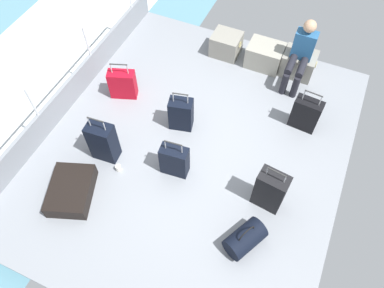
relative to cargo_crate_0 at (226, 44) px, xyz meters
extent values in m
cube|color=gray|center=(0.30, -2.11, -0.23)|extent=(4.40, 5.20, 0.06)
cube|color=gray|center=(-1.87, -2.11, 0.02)|extent=(0.06, 5.20, 0.45)
cylinder|color=silver|center=(-1.87, -2.80, 0.30)|extent=(0.04, 0.04, 1.00)
cylinder|color=silver|center=(-1.87, -1.41, 0.30)|extent=(0.04, 0.04, 1.00)
cylinder|color=silver|center=(-1.87, -0.03, 0.30)|extent=(0.04, 0.04, 1.00)
cylinder|color=silver|center=(-1.87, -2.11, 0.80)|extent=(0.04, 4.16, 0.04)
cube|color=white|center=(-3.30, -2.11, -0.54)|extent=(2.40, 7.28, 0.01)
cube|color=gray|center=(0.00, 0.00, 0.00)|extent=(0.49, 0.44, 0.40)
torus|color=tan|center=(-0.26, 0.00, 0.08)|extent=(0.02, 0.12, 0.12)
torus|color=tan|center=(0.26, 0.00, 0.08)|extent=(0.02, 0.12, 0.12)
cube|color=gray|center=(0.72, 0.00, 0.01)|extent=(0.60, 0.46, 0.41)
torus|color=tan|center=(0.41, 0.00, 0.09)|extent=(0.02, 0.12, 0.12)
torus|color=tan|center=(1.03, 0.00, 0.09)|extent=(0.02, 0.12, 0.12)
cube|color=gray|center=(1.30, 0.04, 0.00)|extent=(0.55, 0.44, 0.41)
torus|color=tan|center=(1.02, 0.04, 0.09)|extent=(0.02, 0.12, 0.12)
torus|color=tan|center=(1.58, 0.04, 0.09)|extent=(0.02, 0.12, 0.12)
cube|color=#26598C|center=(1.30, -0.01, 0.45)|extent=(0.34, 0.20, 0.48)
sphere|color=tan|center=(1.30, -0.01, 0.81)|extent=(0.20, 0.20, 0.20)
cylinder|color=black|center=(1.39, -0.31, 0.25)|extent=(0.12, 0.40, 0.12)
cylinder|color=black|center=(1.39, -0.51, 0.00)|extent=(0.11, 0.11, 0.41)
cylinder|color=black|center=(1.21, -0.31, 0.25)|extent=(0.12, 0.40, 0.12)
cylinder|color=black|center=(1.21, -0.51, 0.00)|extent=(0.11, 0.11, 0.41)
cube|color=#B70C1E|center=(-1.17, -1.63, 0.05)|extent=(0.47, 0.33, 0.50)
cylinder|color=#A5A8AD|center=(-1.29, -1.67, 0.39)|extent=(0.02, 0.02, 0.18)
cylinder|color=#A5A8AD|center=(-1.05, -1.59, 0.39)|extent=(0.02, 0.02, 0.18)
cylinder|color=#2D2D2D|center=(-1.17, -1.63, 0.48)|extent=(0.27, 0.11, 0.02)
cube|color=white|center=(-1.21, -1.53, 0.20)|extent=(0.05, 0.02, 0.08)
cube|color=black|center=(-0.04, -1.82, 0.08)|extent=(0.40, 0.31, 0.55)
cylinder|color=#A5A8AD|center=(-0.14, -1.85, 0.44)|extent=(0.02, 0.02, 0.17)
cylinder|color=#A5A8AD|center=(0.06, -1.80, 0.44)|extent=(0.02, 0.02, 0.17)
cylinder|color=#2D2D2D|center=(-0.04, -1.82, 0.52)|extent=(0.23, 0.07, 0.02)
cube|color=silver|center=(-0.07, -1.71, 0.11)|extent=(0.05, 0.02, 0.08)
cube|color=black|center=(1.58, -2.55, 0.13)|extent=(0.42, 0.29, 0.67)
cylinder|color=#A5A8AD|center=(1.46, -2.53, 0.54)|extent=(0.02, 0.02, 0.14)
cylinder|color=#A5A8AD|center=(1.69, -2.56, 0.54)|extent=(0.02, 0.02, 0.14)
cylinder|color=#2D2D2D|center=(1.58, -2.55, 0.61)|extent=(0.25, 0.05, 0.02)
cube|color=silver|center=(1.59, -2.42, 0.32)|extent=(0.05, 0.01, 0.08)
cube|color=black|center=(-0.82, -2.77, 0.14)|extent=(0.39, 0.27, 0.67)
cylinder|color=#A5A8AD|center=(-0.93, -2.78, 0.56)|extent=(0.02, 0.02, 0.17)
cylinder|color=#A5A8AD|center=(-0.71, -2.76, 0.56)|extent=(0.02, 0.02, 0.17)
cylinder|color=#2D2D2D|center=(-0.82, -2.77, 0.65)|extent=(0.24, 0.04, 0.02)
cube|color=white|center=(-0.83, -2.65, 0.34)|extent=(0.05, 0.01, 0.08)
cube|color=black|center=(1.69, -1.06, 0.08)|extent=(0.43, 0.24, 0.56)
cylinder|color=#A5A8AD|center=(1.56, -1.05, 0.45)|extent=(0.02, 0.02, 0.18)
cylinder|color=#A5A8AD|center=(1.81, -1.07, 0.45)|extent=(0.02, 0.02, 0.18)
cylinder|color=#2D2D2D|center=(1.69, -1.06, 0.54)|extent=(0.27, 0.04, 0.02)
cube|color=silver|center=(1.69, -0.95, 0.19)|extent=(0.05, 0.01, 0.08)
cube|color=black|center=(-0.91, -3.53, -0.09)|extent=(0.77, 0.88, 0.23)
cube|color=green|center=(-1.04, -3.18, -0.04)|extent=(0.05, 0.02, 0.08)
cube|color=black|center=(0.22, -2.60, 0.06)|extent=(0.41, 0.24, 0.53)
cylinder|color=#A5A8AD|center=(0.11, -2.62, 0.41)|extent=(0.02, 0.02, 0.17)
cylinder|color=#A5A8AD|center=(0.34, -2.59, 0.41)|extent=(0.02, 0.02, 0.17)
cylinder|color=#2D2D2D|center=(0.22, -2.60, 0.49)|extent=(0.25, 0.04, 0.02)
cube|color=white|center=(0.21, -2.50, 0.14)|extent=(0.05, 0.01, 0.08)
cylinder|color=black|center=(1.49, -3.22, -0.05)|extent=(0.51, 0.60, 0.31)
torus|color=black|center=(1.49, -3.22, 0.11)|extent=(0.13, 0.24, 0.26)
cylinder|color=white|center=(-0.53, -2.93, -0.15)|extent=(0.08, 0.08, 0.10)
camera|label=1|loc=(1.54, -4.98, 4.46)|focal=34.66mm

